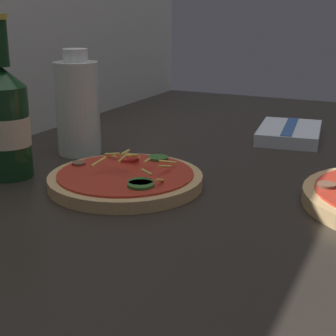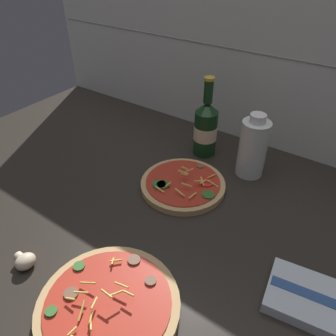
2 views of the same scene
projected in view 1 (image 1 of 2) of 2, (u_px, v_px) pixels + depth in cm
name	position (u px, v px, depth cm)	size (l,w,h in cm)	color
counter_slab	(217.00, 198.00, 72.77)	(160.00, 90.00, 2.50)	#28231E
pizza_far	(126.00, 179.00, 73.82)	(22.18, 22.18, 5.23)	tan
beer_bottle	(6.00, 121.00, 75.64)	(6.82, 6.82, 23.75)	#143819
oil_bottle	(78.00, 107.00, 88.25)	(7.51, 7.51, 18.02)	silver
dish_towel	(289.00, 133.00, 100.08)	(18.41, 13.59, 2.56)	silver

